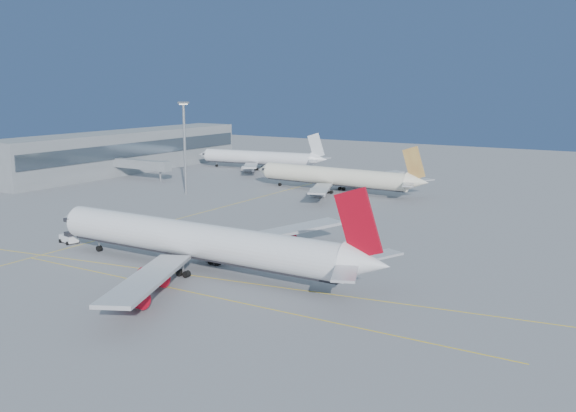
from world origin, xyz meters
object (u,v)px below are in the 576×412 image
object	(u,v)px
pushback_tug	(69,238)
airliner_third	(261,158)
airliner_virgin	(201,242)
light_mast	(184,140)
airliner_etihad	(337,177)

from	to	relation	value
pushback_tug	airliner_third	bearing A→B (deg)	117.92
airliner_virgin	light_mast	xyz separation A→B (m)	(-54.70, 60.38, 10.81)
airliner_third	airliner_virgin	bearing A→B (deg)	-67.52
airliner_virgin	pushback_tug	size ratio (longest dim) A/B	14.86
airliner_virgin	light_mast	bearing A→B (deg)	132.43
light_mast	airliner_virgin	bearing A→B (deg)	-47.83
pushback_tug	light_mast	xyz separation A→B (m)	(-18.56, 58.77, 14.96)
pushback_tug	light_mast	bearing A→B (deg)	120.61
airliner_third	pushback_tug	bearing A→B (deg)	-82.12
light_mast	pushback_tug	bearing A→B (deg)	-72.47
airliner_third	pushback_tug	xyz separation A→B (m)	(31.18, -117.65, -3.33)
airliner_etihad	airliner_virgin	bearing A→B (deg)	-75.51
airliner_etihad	pushback_tug	bearing A→B (deg)	-99.10
airliner_virgin	light_mast	size ratio (longest dim) A/B	2.60
airliner_virgin	airliner_third	world-z (taller)	airliner_virgin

